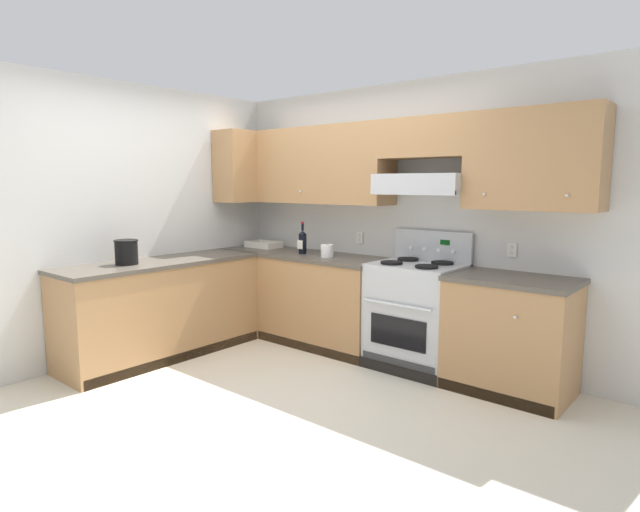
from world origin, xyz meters
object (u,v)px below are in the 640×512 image
(bowl, at_px, (264,245))
(paper_towel_roll, at_px, (327,251))
(bucket, at_px, (126,252))
(wine_bottle, at_px, (303,241))
(stove, at_px, (416,314))

(bowl, height_order, paper_towel_roll, paper_towel_roll)
(bucket, relative_size, paper_towel_roll, 1.78)
(bucket, distance_m, paper_towel_roll, 1.84)
(wine_bottle, distance_m, bowl, 0.70)
(bowl, height_order, bucket, bucket)
(stove, relative_size, paper_towel_roll, 9.68)
(stove, xyz_separation_m, wine_bottle, (-1.30, -0.04, 0.56))
(bowl, relative_size, paper_towel_roll, 3.13)
(bucket, bearing_deg, paper_towel_roll, 54.77)
(bowl, distance_m, paper_towel_roll, 1.05)
(wine_bottle, relative_size, paper_towel_roll, 2.64)
(stove, distance_m, wine_bottle, 1.42)
(wine_bottle, bearing_deg, bucket, -114.81)
(stove, relative_size, wine_bottle, 3.66)
(stove, height_order, paper_towel_roll, stove)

